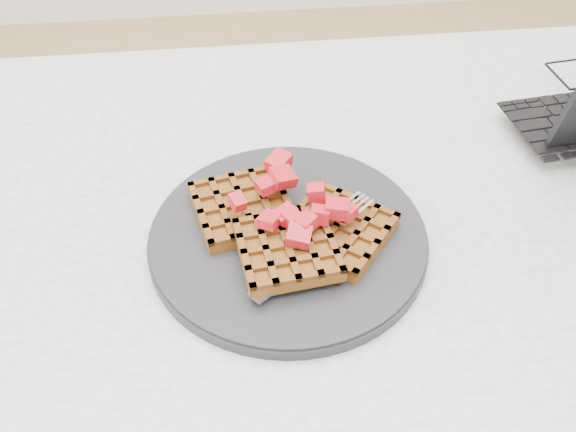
{
  "coord_description": "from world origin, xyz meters",
  "views": [
    {
      "loc": [
        -0.11,
        -0.49,
        1.25
      ],
      "look_at": [
        -0.05,
        -0.02,
        0.79
      ],
      "focal_mm": 40.0,
      "sensor_mm": 36.0,
      "label": 1
    }
  ],
  "objects": [
    {
      "name": "table",
      "position": [
        0.0,
        0.0,
        0.64
      ],
      "size": [
        1.2,
        0.8,
        0.75
      ],
      "color": "silver",
      "rests_on": "ground"
    },
    {
      "name": "plate",
      "position": [
        -0.05,
        -0.02,
        0.76
      ],
      "size": [
        0.3,
        0.3,
        0.02
      ],
      "primitive_type": "cylinder",
      "color": "black",
      "rests_on": "table"
    },
    {
      "name": "waffles",
      "position": [
        -0.05,
        -0.03,
        0.78
      ],
      "size": [
        0.22,
        0.19,
        0.03
      ],
      "color": "brown",
      "rests_on": "plate"
    },
    {
      "name": "strawberry_pile",
      "position": [
        -0.05,
        -0.02,
        0.8
      ],
      "size": [
        0.15,
        0.15,
        0.02
      ],
      "primitive_type": null,
      "color": "#97000D",
      "rests_on": "waffles"
    },
    {
      "name": "fork",
      "position": [
        -0.02,
        -0.06,
        0.77
      ],
      "size": [
        0.15,
        0.14,
        0.02
      ],
      "primitive_type": null,
      "rotation": [
        0.0,
        0.0,
        -0.86
      ],
      "color": "silver",
      "rests_on": "plate"
    }
  ]
}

